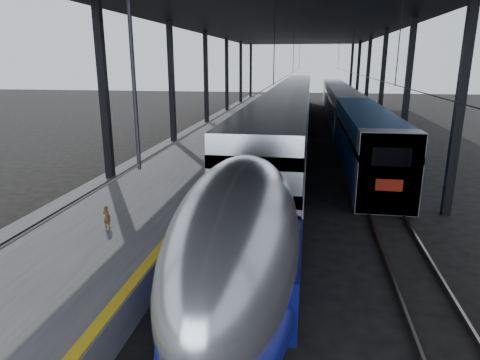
# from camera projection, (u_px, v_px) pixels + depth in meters

# --- Properties ---
(ground) EXTENTS (160.00, 160.00, 0.00)m
(ground) POSITION_uv_depth(u_px,v_px,m) (203.00, 247.00, 15.32)
(ground) COLOR black
(ground) RESTS_ON ground
(platform) EXTENTS (6.00, 80.00, 1.00)m
(platform) POSITION_uv_depth(u_px,v_px,m) (220.00, 137.00, 34.75)
(platform) COLOR #4C4C4F
(platform) RESTS_ON ground
(yellow_strip) EXTENTS (0.30, 80.00, 0.01)m
(yellow_strip) POSITION_uv_depth(u_px,v_px,m) (254.00, 132.00, 34.18)
(yellow_strip) COLOR gold
(yellow_strip) RESTS_ON platform
(rails) EXTENTS (6.52, 80.00, 0.16)m
(rails) POSITION_uv_depth(u_px,v_px,m) (320.00, 145.00, 33.63)
(rails) COLOR slate
(rails) RESTS_ON ground
(canopy) EXTENTS (18.00, 75.00, 9.47)m
(canopy) POSITION_uv_depth(u_px,v_px,m) (290.00, 24.00, 31.61)
(canopy) COLOR black
(canopy) RESTS_ON ground
(tgv_train) EXTENTS (3.05, 65.20, 4.37)m
(tgv_train) POSITION_uv_depth(u_px,v_px,m) (290.00, 115.00, 36.35)
(tgv_train) COLOR #B3B6BA
(tgv_train) RESTS_ON ground
(second_train) EXTENTS (2.64, 56.05, 3.63)m
(second_train) POSITION_uv_depth(u_px,v_px,m) (343.00, 108.00, 43.75)
(second_train) COLOR navy
(second_train) RESTS_ON ground
(child) EXTENTS (0.32, 0.25, 0.79)m
(child) POSITION_uv_depth(u_px,v_px,m) (107.00, 217.00, 14.34)
(child) COLOR #51341B
(child) RESTS_ON platform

